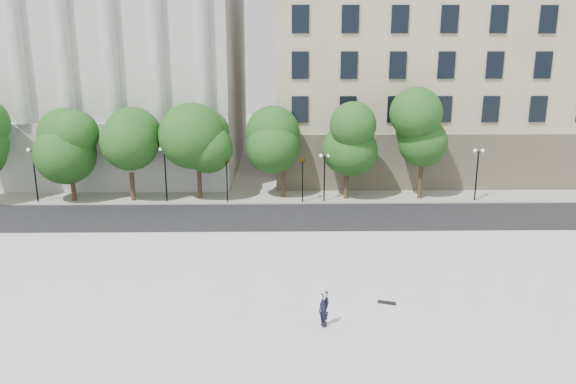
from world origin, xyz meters
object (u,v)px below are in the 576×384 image
(person_lying, at_px, (324,322))
(skateboard, at_px, (387,303))
(traffic_light_west, at_px, (226,158))
(traffic_light_east, at_px, (303,158))

(person_lying, height_order, skateboard, person_lying)
(person_lying, distance_m, skateboard, 3.86)
(traffic_light_west, distance_m, person_lying, 22.14)
(traffic_light_east, relative_size, person_lying, 2.63)
(traffic_light_west, relative_size, person_lying, 2.66)
(traffic_light_east, bearing_deg, person_lying, -89.83)
(traffic_light_west, distance_m, traffic_light_east, 6.00)
(traffic_light_west, relative_size, traffic_light_east, 1.01)
(traffic_light_east, bearing_deg, traffic_light_west, -180.00)
(traffic_light_east, bearing_deg, skateboard, -80.26)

